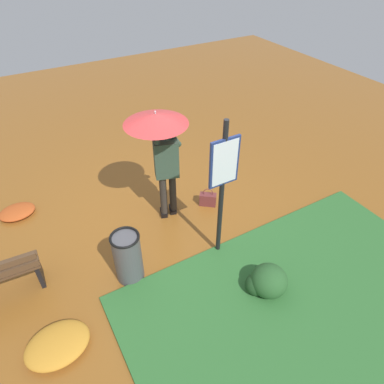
# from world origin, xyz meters

# --- Properties ---
(ground_plane) EXTENTS (18.00, 18.00, 0.00)m
(ground_plane) POSITION_xyz_m (0.00, 0.00, 0.00)
(ground_plane) COLOR brown
(grass_verge) EXTENTS (4.80, 4.00, 0.05)m
(grass_verge) POSITION_xyz_m (-0.98, 3.01, 0.03)
(grass_verge) COLOR #2D662D
(grass_verge) RESTS_ON ground_plane
(person_with_umbrella) EXTENTS (0.96, 0.96, 2.04)m
(person_with_umbrella) POSITION_xyz_m (-0.15, -0.09, 1.55)
(person_with_umbrella) COLOR #2D2823
(person_with_umbrella) RESTS_ON ground_plane
(info_sign_post) EXTENTS (0.44, 0.07, 2.30)m
(info_sign_post) POSITION_xyz_m (-0.51, 1.07, 1.44)
(info_sign_post) COLOR black
(info_sign_post) RESTS_ON ground_plane
(handbag) EXTENTS (0.32, 0.30, 0.37)m
(handbag) POSITION_xyz_m (-0.97, 0.03, 0.13)
(handbag) COLOR brown
(handbag) RESTS_ON ground_plane
(trash_bin) EXTENTS (0.42, 0.42, 0.83)m
(trash_bin) POSITION_xyz_m (0.88, 0.84, 0.42)
(trash_bin) COLOR #4C4C51
(trash_bin) RESTS_ON ground_plane
(shrub_cluster) EXTENTS (0.57, 0.52, 0.46)m
(shrub_cluster) POSITION_xyz_m (-0.67, 2.04, 0.22)
(shrub_cluster) COLOR #285628
(shrub_cluster) RESTS_ON ground_plane
(leaf_pile_near_person) EXTENTS (0.79, 0.63, 0.17)m
(leaf_pile_near_person) POSITION_xyz_m (2.07, 1.44, 0.09)
(leaf_pile_near_person) COLOR #C68428
(leaf_pile_near_person) RESTS_ON ground_plane
(leaf_pile_by_bench) EXTENTS (0.61, 0.49, 0.13)m
(leaf_pile_by_bench) POSITION_xyz_m (2.14, -1.43, 0.07)
(leaf_pile_by_bench) COLOR #B74C1E
(leaf_pile_by_bench) RESTS_ON ground_plane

